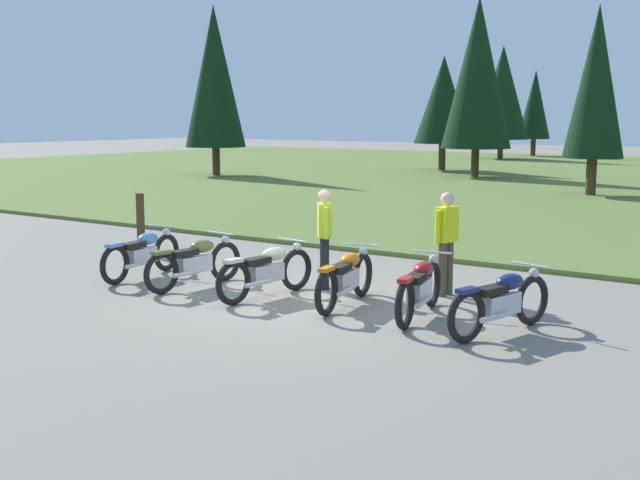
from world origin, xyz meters
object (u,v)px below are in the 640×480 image
Objects in this scene: motorcycle_red at (420,288)px; trail_marker_post at (141,224)px; motorcycle_navy at (501,301)px; motorcycle_orange at (346,277)px; motorcycle_sky_blue at (142,253)px; rider_in_hivis_vest at (446,237)px; motorcycle_olive at (195,262)px; motorcycle_cream at (267,270)px; rider_with_back_turned at (325,233)px.

trail_marker_post is at bearing 168.24° from motorcycle_red.
motorcycle_red is 7.49m from trail_marker_post.
trail_marker_post reaches higher than motorcycle_navy.
trail_marker_post is at bearing 166.04° from motorcycle_orange.
motorcycle_sky_blue is 2.61m from trail_marker_post.
motorcycle_navy is 2.37m from rider_in_hivis_vest.
motorcycle_olive and motorcycle_navy have the same top height.
motorcycle_orange is 1.27m from motorcycle_red.
trail_marker_post is (-4.73, 1.76, 0.20)m from motorcycle_cream.
rider_in_hivis_vest is (2.29, 1.73, 0.51)m from motorcycle_cream.
motorcycle_cream and motorcycle_orange have the same top height.
rider_in_hivis_vest is 7.03m from trail_marker_post.
motorcycle_red is (4.07, 0.31, 0.00)m from motorcycle_olive.
motorcycle_navy is (5.36, 0.15, 0.00)m from motorcycle_olive.
motorcycle_red is 1.30m from motorcycle_navy.
motorcycle_orange is at bearing -122.77° from rider_in_hivis_vest.
motorcycle_orange is (2.80, 0.33, 0.00)m from motorcycle_olive.
motorcycle_navy is 3.66m from rider_with_back_turned.
motorcycle_sky_blue is 1.00× the size of motorcycle_cream.
motorcycle_olive is 1.26× the size of rider_with_back_turned.
trail_marker_post reaches higher than motorcycle_cream.
motorcycle_sky_blue is 1.00× the size of motorcycle_olive.
rider_with_back_turned is at bearing 139.24° from motorcycle_orange.
motorcycle_orange is 1.25× the size of rider_in_hivis_vest.
rider_with_back_turned is at bearing -7.81° from trail_marker_post.
motorcycle_sky_blue is 1.26× the size of rider_in_hivis_vest.
rider_with_back_turned is at bearing 31.21° from motorcycle_olive.
motorcycle_navy is (1.29, -0.16, 0.00)m from motorcycle_red.
rider_with_back_turned is (-0.93, 0.80, 0.51)m from motorcycle_orange.
motorcycle_olive is 3.75m from trail_marker_post.
motorcycle_navy is 1.23× the size of rider_with_back_turned.
trail_marker_post is (-1.91, 1.76, 0.20)m from motorcycle_sky_blue.
motorcycle_navy is 8.79m from trail_marker_post.
motorcycle_orange is at bearing 175.93° from motorcycle_navy.
motorcycle_sky_blue is at bearing -161.17° from rider_in_hivis_vest.
rider_with_back_turned is at bearing 18.21° from motorcycle_sky_blue.
rider_in_hivis_vest is 1.31× the size of trail_marker_post.
trail_marker_post is (-7.02, 0.02, -0.31)m from rider_in_hivis_vest.
motorcycle_sky_blue is at bearing 176.88° from motorcycle_olive.
rider_with_back_turned is 5.19m from trail_marker_post.
motorcycle_red is at bearing -0.88° from motorcycle_orange.
rider_with_back_turned reaches higher than trail_marker_post.
motorcycle_cream is (2.82, 0.01, 0.00)m from motorcycle_sky_blue.
motorcycle_sky_blue is 6.71m from motorcycle_navy.
trail_marker_post is (-3.26, 1.84, 0.20)m from motorcycle_olive.
motorcycle_orange and motorcycle_navy have the same top height.
rider_in_hivis_vest is 2.01m from rider_with_back_turned.
motorcycle_sky_blue is 5.42m from rider_in_hivis_vest.
rider_in_hivis_vest reaches higher than motorcycle_red.
motorcycle_orange is at bearing 6.70° from motorcycle_olive.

